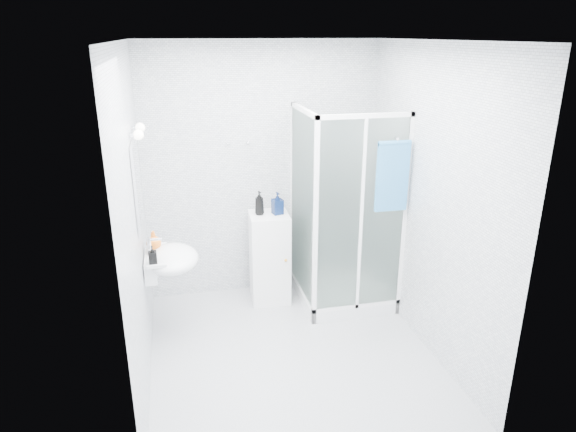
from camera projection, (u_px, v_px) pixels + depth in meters
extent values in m
cube|color=silver|center=(292.00, 213.00, 4.07)|extent=(2.40, 2.60, 2.60)
cube|color=#B3B6B8|center=(291.00, 352.00, 4.51)|extent=(2.40, 2.60, 0.01)
cube|color=silver|center=(292.00, 41.00, 3.63)|extent=(2.40, 2.60, 0.01)
cube|color=white|center=(342.00, 292.00, 5.42)|extent=(0.90, 0.90, 0.12)
cube|color=white|center=(305.00, 110.00, 4.69)|extent=(0.04, 0.90, 0.04)
cube|color=white|center=(366.00, 116.00, 4.38)|extent=(0.90, 0.04, 0.04)
cube|color=white|center=(315.00, 227.00, 4.62)|extent=(0.04, 0.04, 2.00)
cube|color=white|center=(303.00, 208.00, 5.00)|extent=(0.02, 0.82, 1.84)
cube|color=white|center=(361.00, 219.00, 4.69)|extent=(0.82, 0.02, 1.84)
cube|color=white|center=(361.00, 219.00, 4.70)|extent=(0.03, 0.04, 1.84)
cylinder|color=silver|center=(334.00, 165.00, 5.35)|extent=(0.02, 0.02, 1.00)
cylinder|color=silver|center=(337.00, 120.00, 5.16)|extent=(0.09, 0.05, 0.09)
cylinder|color=silver|center=(337.00, 191.00, 5.49)|extent=(0.12, 0.04, 0.12)
cylinder|color=silver|center=(397.00, 139.00, 4.47)|extent=(0.03, 0.05, 0.03)
cube|color=white|center=(151.00, 266.00, 4.43)|extent=(0.10, 0.40, 0.18)
ellipsoid|color=white|center=(172.00, 259.00, 4.45)|extent=(0.46, 0.56, 0.20)
cube|color=white|center=(157.00, 255.00, 4.41)|extent=(0.16, 0.50, 0.02)
cylinder|color=silver|center=(149.00, 247.00, 4.37)|extent=(0.04, 0.04, 0.16)
cylinder|color=silver|center=(155.00, 239.00, 4.35)|extent=(0.12, 0.02, 0.02)
cube|color=white|center=(137.00, 183.00, 4.16)|extent=(0.02, 0.60, 0.70)
cylinder|color=silver|center=(133.00, 135.00, 3.88)|extent=(0.05, 0.04, 0.04)
sphere|color=white|center=(138.00, 135.00, 3.89)|extent=(0.08, 0.08, 0.08)
cylinder|color=silver|center=(135.00, 128.00, 4.17)|extent=(0.05, 0.04, 0.04)
sphere|color=white|center=(140.00, 128.00, 4.18)|extent=(0.08, 0.08, 0.08)
cylinder|color=silver|center=(228.00, 144.00, 5.05)|extent=(0.02, 0.04, 0.02)
sphere|color=silver|center=(228.00, 144.00, 5.03)|extent=(0.03, 0.03, 0.03)
cylinder|color=silver|center=(248.00, 143.00, 5.09)|extent=(0.02, 0.04, 0.02)
sphere|color=silver|center=(248.00, 143.00, 5.07)|extent=(0.03, 0.03, 0.03)
cube|color=white|center=(270.00, 257.00, 5.27)|extent=(0.41, 0.41, 0.94)
cube|color=white|center=(273.00, 265.00, 5.10)|extent=(0.35, 0.03, 0.80)
sphere|color=orange|center=(286.00, 260.00, 5.09)|extent=(0.03, 0.03, 0.03)
cube|color=teal|center=(392.00, 177.00, 4.57)|extent=(0.30, 0.04, 0.62)
cylinder|color=teal|center=(395.00, 143.00, 4.47)|extent=(0.30, 0.04, 0.04)
imported|color=black|center=(259.00, 203.00, 5.07)|extent=(0.11, 0.11, 0.24)
imported|color=#0B1B42|center=(277.00, 203.00, 5.09)|extent=(0.12, 0.12, 0.22)
imported|color=orange|center=(154.00, 240.00, 4.47)|extent=(0.14, 0.14, 0.16)
imported|color=black|center=(152.00, 255.00, 4.20)|extent=(0.07, 0.07, 0.15)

